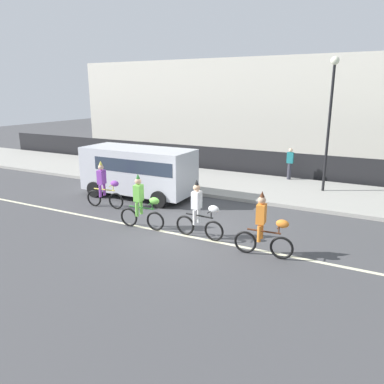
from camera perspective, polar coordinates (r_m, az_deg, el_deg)
name	(u,v)px	position (r m, az deg, el deg)	size (l,w,h in m)	color
ground_plane	(185,229)	(12.90, -1.09, -5.73)	(80.00, 80.00, 0.00)	#424244
road_centre_line	(178,234)	(12.49, -2.19, -6.43)	(36.00, 0.14, 0.01)	beige
sidewalk_curb	(248,186)	(18.58, 8.56, 0.92)	(60.00, 5.00, 0.15)	#9E9B93
fence_line	(266,164)	(21.15, 11.23, 4.27)	(40.00, 0.08, 1.40)	black
building_backdrop	(267,107)	(29.82, 11.31, 12.56)	(28.00, 8.00, 6.75)	beige
parade_cyclist_purple	(105,187)	(15.44, -13.19, 0.68)	(1.72, 0.50, 1.92)	black
parade_cyclist_lime	(142,205)	(12.84, -7.65, -1.99)	(1.72, 0.50, 1.92)	black
parade_cyclist_zebra	(200,213)	(11.91, 1.19, -3.24)	(1.72, 0.50, 1.92)	black
parade_cyclist_orange	(265,228)	(10.81, 10.99, -5.47)	(1.72, 0.50, 1.92)	black
parked_van_silver	(140,169)	(16.67, -8.00, 3.54)	(5.00, 2.22, 2.18)	silver
street_lamp_post	(331,105)	(17.72, 20.39, 12.28)	(0.36, 0.36, 5.86)	black
pedestrian_onlooker	(290,163)	(19.94, 14.68, 4.32)	(0.32, 0.20, 1.62)	#33333D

